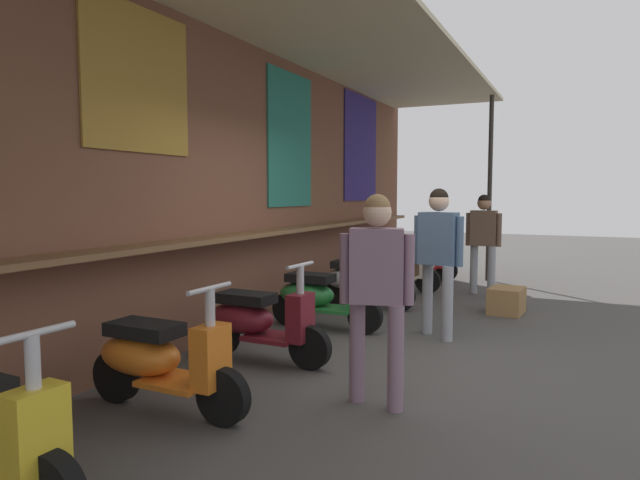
# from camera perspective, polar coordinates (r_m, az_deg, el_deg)

# --- Properties ---
(ground_plane) EXTENTS (35.40, 35.40, 0.00)m
(ground_plane) POSITION_cam_1_polar(r_m,az_deg,el_deg) (5.71, 6.93, -11.53)
(ground_plane) COLOR #474442
(market_stall_facade) EXTENTS (12.64, 2.41, 3.56)m
(market_stall_facade) POSITION_cam_1_polar(r_m,az_deg,el_deg) (6.33, -9.32, 8.05)
(market_stall_facade) COLOR brown
(market_stall_facade) RESTS_ON ground_plane
(scooter_orange) EXTENTS (0.46, 1.40, 0.97)m
(scooter_orange) POSITION_cam_1_polar(r_m,az_deg,el_deg) (4.36, -16.19, -11.58)
(scooter_orange) COLOR orange
(scooter_orange) RESTS_ON ground_plane
(scooter_maroon) EXTENTS (0.46, 1.40, 0.97)m
(scooter_maroon) POSITION_cam_1_polar(r_m,az_deg,el_deg) (5.42, -6.52, -8.17)
(scooter_maroon) COLOR maroon
(scooter_maroon) RESTS_ON ground_plane
(scooter_green) EXTENTS (0.46, 1.40, 0.97)m
(scooter_green) POSITION_cam_1_polar(r_m,az_deg,el_deg) (6.64, -0.07, -5.73)
(scooter_green) COLOR #237533
(scooter_green) RESTS_ON ground_plane
(scooter_silver) EXTENTS (0.46, 1.40, 0.97)m
(scooter_silver) POSITION_cam_1_polar(r_m,az_deg,el_deg) (7.85, 4.10, -4.10)
(scooter_silver) COLOR #B2B5BA
(scooter_silver) RESTS_ON ground_plane
(scooter_cream) EXTENTS (0.46, 1.40, 0.97)m
(scooter_cream) POSITION_cam_1_polar(r_m,az_deg,el_deg) (9.25, 7.43, -2.78)
(scooter_cream) COLOR beige
(scooter_cream) RESTS_ON ground_plane
(scooter_red) EXTENTS (0.46, 1.40, 0.97)m
(scooter_red) POSITION_cam_1_polar(r_m,az_deg,el_deg) (10.50, 9.63, -1.90)
(scooter_red) COLOR red
(scooter_red) RESTS_ON ground_plane
(shopper_with_handbag) EXTENTS (0.34, 0.66, 1.65)m
(shopper_with_handbag) POSITION_cam_1_polar(r_m,az_deg,el_deg) (6.31, 11.79, -0.75)
(shopper_with_handbag) COLOR #999EA8
(shopper_with_handbag) RESTS_ON ground_plane
(shopper_browsing) EXTENTS (0.31, 0.53, 1.60)m
(shopper_browsing) POSITION_cam_1_polar(r_m,az_deg,el_deg) (4.19, 5.78, -3.88)
(shopper_browsing) COLOR gray
(shopper_browsing) RESTS_ON ground_plane
(shopper_passing) EXTENTS (0.23, 0.55, 1.58)m
(shopper_passing) POSITION_cam_1_polar(r_m,az_deg,el_deg) (9.15, 16.30, 0.59)
(shopper_passing) COLOR #999EA8
(shopper_passing) RESTS_ON ground_plane
(merchandise_crate) EXTENTS (0.55, 0.46, 0.35)m
(merchandise_crate) POSITION_cam_1_polar(r_m,az_deg,el_deg) (7.90, 18.45, -5.86)
(merchandise_crate) COLOR olive
(merchandise_crate) RESTS_ON ground_plane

